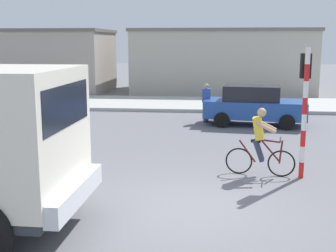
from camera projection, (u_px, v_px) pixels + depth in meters
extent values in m
plane|color=slate|center=(189.00, 207.00, 9.17)|extent=(120.00, 120.00, 0.00)
cube|color=#ADADA8|center=(206.00, 104.00, 23.60)|extent=(80.00, 5.00, 0.16)
cube|color=silver|center=(76.00, 192.00, 7.63)|extent=(0.27, 2.38, 0.36)
cube|color=black|center=(64.00, 105.00, 7.37)|extent=(0.14, 2.13, 0.70)
torus|color=black|center=(45.00, 181.00, 9.05)|extent=(1.10, 0.25, 1.10)
cylinder|color=red|center=(45.00, 181.00, 9.05)|extent=(0.50, 0.31, 0.50)
torus|color=black|center=(281.00, 164.00, 11.14)|extent=(0.68, 0.13, 0.68)
torus|color=black|center=(239.00, 161.00, 11.39)|extent=(0.68, 0.13, 0.68)
cylinder|color=#591E1E|center=(268.00, 141.00, 11.12)|extent=(0.60, 0.13, 0.09)
cylinder|color=#591E1E|center=(270.00, 150.00, 11.15)|extent=(0.51, 0.11, 0.57)
cylinder|color=#591E1E|center=(247.00, 151.00, 11.30)|extent=(0.44, 0.11, 0.57)
cylinder|color=#591E1E|center=(281.00, 152.00, 11.09)|extent=(0.10, 0.06, 0.59)
cylinder|color=black|center=(280.00, 140.00, 11.04)|extent=(0.10, 0.50, 0.03)
cube|color=black|center=(256.00, 141.00, 11.20)|extent=(0.25, 0.15, 0.06)
cube|color=gold|center=(258.00, 128.00, 11.12)|extent=(0.34, 0.36, 0.59)
sphere|color=tan|center=(262.00, 112.00, 11.03)|extent=(0.22, 0.22, 0.22)
cylinder|color=#2D334C|center=(259.00, 149.00, 11.31)|extent=(0.32, 0.16, 0.57)
cylinder|color=tan|center=(267.00, 125.00, 11.22)|extent=(0.50, 0.16, 0.29)
cylinder|color=#2D334C|center=(258.00, 151.00, 11.12)|extent=(0.32, 0.16, 0.57)
cylinder|color=tan|center=(266.00, 128.00, 10.91)|extent=(0.50, 0.16, 0.29)
cylinder|color=red|center=(301.00, 170.00, 11.09)|extent=(0.12, 0.12, 0.40)
cylinder|color=white|center=(302.00, 154.00, 11.01)|extent=(0.12, 0.12, 0.40)
cylinder|color=red|center=(303.00, 138.00, 10.94)|extent=(0.12, 0.12, 0.40)
cylinder|color=white|center=(304.00, 122.00, 10.87)|extent=(0.12, 0.12, 0.40)
cylinder|color=red|center=(305.00, 106.00, 10.79)|extent=(0.12, 0.12, 0.40)
cylinder|color=white|center=(306.00, 89.00, 10.72)|extent=(0.12, 0.12, 0.40)
cylinder|color=red|center=(307.00, 73.00, 10.64)|extent=(0.12, 0.12, 0.40)
cylinder|color=white|center=(308.00, 56.00, 10.57)|extent=(0.12, 0.12, 0.40)
cube|color=black|center=(306.00, 66.00, 10.79)|extent=(0.24, 0.20, 0.60)
sphere|color=red|center=(305.00, 66.00, 10.91)|extent=(0.14, 0.14, 0.14)
cube|color=#234C9E|center=(255.00, 109.00, 18.02)|extent=(4.18, 2.19, 0.70)
cube|color=black|center=(252.00, 93.00, 17.94)|extent=(2.36, 1.71, 0.60)
cylinder|color=black|center=(286.00, 115.00, 18.62)|extent=(0.62, 0.25, 0.60)
cylinder|color=black|center=(287.00, 123.00, 16.99)|extent=(0.62, 0.25, 0.60)
cylinder|color=black|center=(226.00, 113.00, 19.18)|extent=(0.62, 0.25, 0.60)
cylinder|color=black|center=(222.00, 120.00, 17.56)|extent=(0.62, 0.25, 0.60)
cylinder|color=#2D334C|center=(206.00, 112.00, 18.65)|extent=(0.22, 0.22, 0.85)
cube|color=#3351A8|center=(206.00, 95.00, 18.52)|extent=(0.34, 0.22, 0.56)
sphere|color=tan|center=(206.00, 86.00, 18.44)|extent=(0.20, 0.20, 0.20)
cube|color=#9E9389|center=(43.00, 62.00, 29.95)|extent=(8.70, 5.87, 3.89)
cube|color=#5E5852|center=(41.00, 31.00, 29.57)|extent=(8.87, 5.99, 0.20)
cube|color=#B2AD9E|center=(222.00, 62.00, 30.33)|extent=(11.44, 7.14, 3.92)
cube|color=slate|center=(222.00, 31.00, 29.94)|extent=(11.67, 7.28, 0.20)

